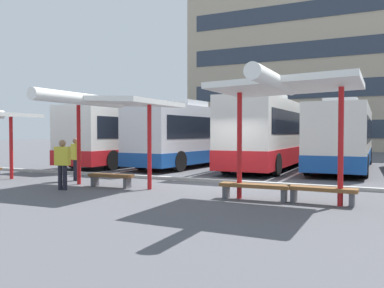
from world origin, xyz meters
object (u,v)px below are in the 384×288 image
(coach_bus_1, at_px, (199,136))
(waiting_passenger_0, at_px, (62,161))
(coach_bus_3, at_px, (343,138))
(bench_1, at_px, (111,177))
(bench_3, at_px, (322,191))
(waiting_passenger_1, at_px, (76,156))
(waiting_shelter_1, at_px, (107,103))
(waiting_shelter_2, at_px, (285,88))
(coach_bus_2, at_px, (275,134))
(bench_2, at_px, (254,188))
(coach_bus_0, at_px, (136,136))

(coach_bus_1, distance_m, waiting_passenger_0, 11.05)
(coach_bus_3, distance_m, bench_1, 12.58)
(bench_3, distance_m, waiting_passenger_1, 9.45)
(waiting_passenger_1, bearing_deg, waiting_shelter_1, -24.70)
(coach_bus_3, bearing_deg, waiting_shelter_2, -92.49)
(coach_bus_2, xyz_separation_m, waiting_shelter_2, (2.97, -11.07, 1.27))
(waiting_shelter_2, bearing_deg, waiting_shelter_1, 175.76)
(coach_bus_3, bearing_deg, bench_2, -97.18)
(waiting_passenger_0, relative_size, waiting_passenger_1, 0.99)
(waiting_shelter_1, distance_m, bench_2, 5.81)
(bench_2, height_order, waiting_passenger_0, waiting_passenger_0)
(coach_bus_2, relative_size, waiting_shelter_1, 2.39)
(bench_1, bearing_deg, coach_bus_2, 73.22)
(coach_bus_2, distance_m, waiting_passenger_1, 11.04)
(coach_bus_2, relative_size, waiting_passenger_0, 7.57)
(coach_bus_0, bearing_deg, waiting_passenger_0, -69.29)
(waiting_passenger_0, xyz_separation_m, waiting_passenger_1, (-1.35, 2.15, 0.01))
(bench_2, xyz_separation_m, bench_3, (1.80, 0.11, -0.00))
(bench_3, bearing_deg, coach_bus_1, 128.82)
(coach_bus_2, height_order, waiting_passenger_1, coach_bus_2)
(waiting_shelter_1, bearing_deg, waiting_shelter_2, -4.24)
(coach_bus_2, distance_m, coach_bus_3, 3.47)
(waiting_passenger_1, bearing_deg, coach_bus_2, 60.13)
(coach_bus_1, xyz_separation_m, waiting_shelter_1, (1.09, -9.96, 1.21))
(waiting_passenger_0, bearing_deg, bench_3, 6.75)
(bench_1, height_order, waiting_passenger_0, waiting_passenger_0)
(coach_bus_0, height_order, waiting_passenger_1, coach_bus_0)
(waiting_shelter_1, relative_size, bench_2, 2.64)
(bench_2, distance_m, waiting_passenger_1, 7.69)
(waiting_passenger_0, bearing_deg, bench_2, 7.72)
(waiting_shelter_2, distance_m, waiting_passenger_1, 8.84)
(coach_bus_2, bearing_deg, bench_1, -106.78)
(waiting_passenger_1, bearing_deg, coach_bus_0, 107.29)
(bench_1, bearing_deg, coach_bus_1, 96.38)
(coach_bus_1, relative_size, bench_1, 6.92)
(coach_bus_0, bearing_deg, bench_3, -37.86)
(waiting_shelter_2, bearing_deg, coach_bus_1, 124.71)
(coach_bus_0, relative_size, waiting_shelter_1, 2.12)
(waiting_shelter_1, distance_m, bench_3, 7.47)
(waiting_shelter_1, distance_m, waiting_passenger_0, 2.43)
(coach_bus_2, xyz_separation_m, bench_2, (2.07, -10.85, -1.43))
(coach_bus_0, bearing_deg, coach_bus_2, 10.88)
(coach_bus_2, distance_m, waiting_shelter_1, 11.13)
(coach_bus_2, height_order, waiting_shelter_2, coach_bus_2)
(coach_bus_2, bearing_deg, coach_bus_0, -169.12)
(coach_bus_0, bearing_deg, bench_2, -42.83)
(coach_bus_2, bearing_deg, waiting_passenger_0, -109.48)
(coach_bus_3, relative_size, bench_2, 5.61)
(coach_bus_0, height_order, coach_bus_2, coach_bus_2)
(coach_bus_0, relative_size, coach_bus_2, 0.89)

